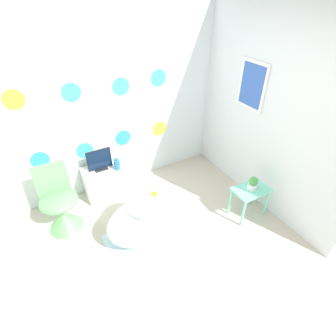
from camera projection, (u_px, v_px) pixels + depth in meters
The scene contains 12 objects.
ground_plane at pixel (177, 292), 2.72m from camera, with size 12.00×12.00×0.00m, color #BCB29E.
wall_back_dotted at pixel (99, 105), 3.41m from camera, with size 4.46×0.05×2.60m.
wall_right at pixel (256, 106), 3.36m from camera, with size 0.06×3.05×2.60m.
rug at pixel (148, 239), 3.26m from camera, with size 1.00×0.67×0.01m.
bathtub at pixel (149, 219), 3.16m from camera, with size 1.03×0.61×0.57m.
rubber_duck at pixel (155, 193), 3.06m from camera, with size 0.06×0.07×0.08m.
chair at pixel (62, 210), 3.28m from camera, with size 0.46×0.46×0.88m.
tv_cabinet at pixel (104, 182), 3.82m from camera, with size 0.53×0.36×0.47m.
tv at pixel (100, 161), 3.60m from camera, with size 0.34×0.12×0.31m.
vase at pixel (117, 164), 3.64m from camera, with size 0.09×0.09×0.18m.
side_table at pixel (250, 194), 3.41m from camera, with size 0.46×0.31×0.45m.
potted_plant_left at pixel (253, 184), 3.31m from camera, with size 0.12×0.12×0.19m.
Camera 1 is at (-0.78, -1.21, 2.65)m, focal length 28.00 mm.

